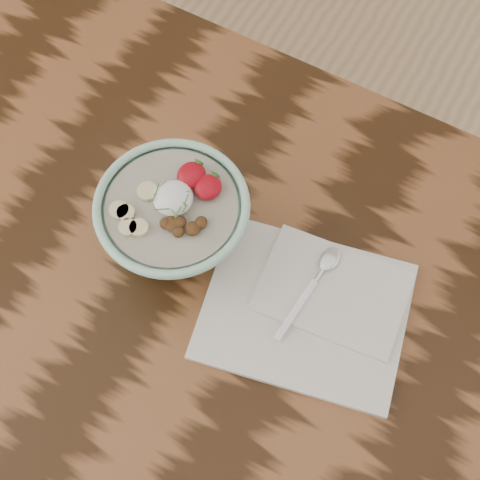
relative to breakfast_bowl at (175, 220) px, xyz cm
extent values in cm
cube|color=black|center=(-0.26, -5.94, -9.05)|extent=(160.00, 90.00, 4.00)
cylinder|color=#4C2D19|center=(-72.26, 31.06, -46.55)|extent=(7.00, 7.00, 71.00)
cylinder|color=#9FD6BA|center=(-0.02, -0.04, -6.40)|extent=(9.19, 9.19, 1.31)
torus|color=#9FD6BA|center=(-0.02, -0.04, 4.33)|extent=(20.90, 20.90, 1.20)
cylinder|color=#AEA790|center=(-0.02, -0.04, 3.67)|extent=(17.73, 17.73, 1.09)
ellipsoid|color=white|center=(-0.10, 0.64, 5.25)|extent=(5.36, 5.36, 2.95)
ellipsoid|color=#9B0712|center=(3.07, 4.32, 5.21)|extent=(3.60, 3.96, 1.98)
cone|color=#286623|center=(3.07, 5.94, 5.51)|extent=(1.40, 1.03, 1.52)
ellipsoid|color=#9B0712|center=(0.23, 4.80, 5.27)|extent=(3.81, 4.19, 2.09)
cone|color=#286623|center=(0.23, 6.51, 5.57)|extent=(1.40, 1.03, 1.52)
cylinder|color=beige|center=(-3.81, 0.08, 4.62)|extent=(2.77, 2.77, 0.70)
cylinder|color=beige|center=(-3.14, -5.68, 4.62)|extent=(2.43, 2.43, 0.70)
cylinder|color=beige|center=(-5.52, -4.11, 4.62)|extent=(2.62, 2.62, 0.70)
cylinder|color=beige|center=(-4.55, -4.00, 4.62)|extent=(2.38, 2.38, 0.70)
cylinder|color=beige|center=(-1.86, -5.00, 4.62)|extent=(2.48, 2.48, 0.70)
ellipsoid|color=#533118|center=(2.35, -1.84, 4.89)|extent=(1.98, 2.12, 1.01)
ellipsoid|color=#533118|center=(2.95, -3.05, 4.76)|extent=(2.11, 2.10, 1.11)
ellipsoid|color=#533118|center=(1.26, -2.15, 4.76)|extent=(1.83, 1.92, 1.04)
ellipsoid|color=#533118|center=(4.30, -2.18, 4.75)|extent=(1.55, 1.21, 1.17)
ellipsoid|color=#533118|center=(4.39, -1.77, 4.94)|extent=(2.74, 2.68, 1.41)
ellipsoid|color=#533118|center=(0.93, -2.81, 4.80)|extent=(2.09, 2.03, 1.19)
ellipsoid|color=#533118|center=(1.86, -2.64, 4.89)|extent=(2.38, 2.35, 0.98)
ellipsoid|color=#533118|center=(4.83, -0.57, 4.88)|extent=(1.89, 2.09, 1.37)
cylinder|color=#467F36|center=(-1.22, -0.26, 6.22)|extent=(0.44, 1.28, 0.22)
cylinder|color=#467F36|center=(1.90, 0.81, 6.22)|extent=(0.65, 1.77, 0.24)
cylinder|color=#467F36|center=(-0.83, -0.50, 6.22)|extent=(0.93, 0.92, 0.22)
cylinder|color=#467F36|center=(0.24, 0.40, 6.22)|extent=(1.08, 1.53, 0.24)
cylinder|color=#467F36|center=(1.66, 0.32, 6.22)|extent=(1.89, 0.69, 0.25)
cylinder|color=#467F36|center=(0.96, 1.82, 6.22)|extent=(1.54, 0.63, 0.23)
cylinder|color=#467F36|center=(-2.01, 1.37, 6.22)|extent=(0.55, 1.16, 0.22)
cylinder|color=#467F36|center=(1.57, -1.57, 6.22)|extent=(1.31, 0.72, 0.23)
cylinder|color=#467F36|center=(1.92, -1.25, 6.22)|extent=(0.38, 1.88, 0.25)
cylinder|color=#467F36|center=(-1.95, -0.93, 6.22)|extent=(0.66, 1.09, 0.22)
cylinder|color=#467F36|center=(-0.07, -1.86, 6.22)|extent=(1.68, 1.22, 0.25)
cylinder|color=#467F36|center=(2.36, -0.30, 6.22)|extent=(0.35, 1.21, 0.22)
cylinder|color=#467F36|center=(-0.76, 0.89, 6.22)|extent=(1.02, 0.86, 0.22)
cylinder|color=#467F36|center=(-2.21, 0.24, 6.22)|extent=(0.67, 1.89, 0.25)
cube|color=silver|center=(21.11, -0.73, -6.52)|extent=(31.92, 27.84, 1.07)
cube|color=silver|center=(23.25, 3.55, -5.67)|extent=(21.70, 16.04, 0.64)
cube|color=silver|center=(20.08, -1.59, -5.19)|extent=(1.80, 10.26, 0.31)
cylinder|color=silver|center=(20.59, 4.82, -5.03)|extent=(0.83, 2.71, 0.62)
ellipsoid|color=silver|center=(20.80, 7.37, -4.92)|extent=(3.04, 4.28, 0.85)
camera|label=1|loc=(28.23, -32.07, 81.98)|focal=50.00mm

